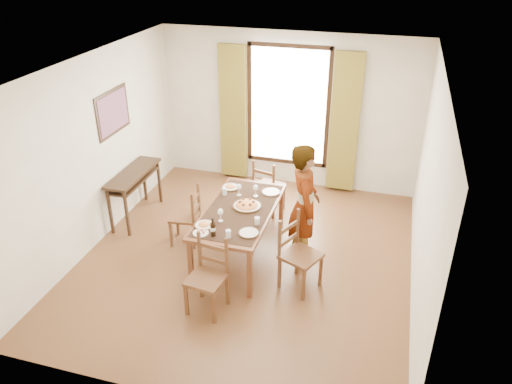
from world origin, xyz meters
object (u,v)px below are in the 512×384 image
(console_table, at_px, (134,179))
(man, at_px, (304,206))
(pasta_platter, at_px, (247,204))
(dining_table, at_px, (240,213))

(console_table, distance_m, man, 2.83)
(console_table, relative_size, pasta_platter, 3.00)
(dining_table, relative_size, pasta_platter, 4.51)
(console_table, bearing_deg, pasta_platter, -13.51)
(man, relative_size, pasta_platter, 4.38)
(dining_table, height_order, man, man)
(console_table, height_order, dining_table, console_table)
(console_table, xyz_separation_m, pasta_platter, (1.99, -0.48, 0.12))
(man, bearing_deg, console_table, 65.24)
(dining_table, bearing_deg, man, 7.74)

